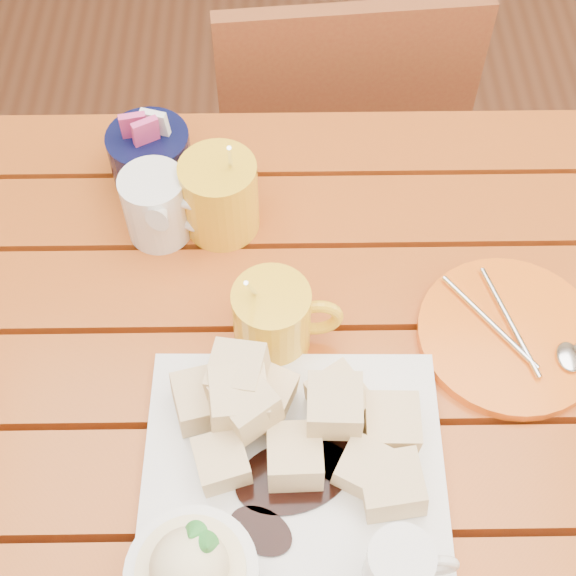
{
  "coord_description": "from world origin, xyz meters",
  "views": [
    {
      "loc": [
        0.01,
        -0.4,
        1.5
      ],
      "look_at": [
        0.02,
        0.06,
        0.82
      ],
      "focal_mm": 50.0,
      "sensor_mm": 36.0,
      "label": 1
    }
  ],
  "objects_px": {
    "orange_saucer": "(511,336)",
    "chair_far": "(333,146)",
    "dessert_plate": "(274,494)",
    "table": "(272,418)",
    "coffee_mug_left": "(217,195)",
    "coffee_mug_right": "(274,319)"
  },
  "relations": [
    {
      "from": "orange_saucer",
      "to": "chair_far",
      "type": "bearing_deg",
      "value": 105.02
    },
    {
      "from": "dessert_plate",
      "to": "chair_far",
      "type": "height_order",
      "value": "dessert_plate"
    },
    {
      "from": "table",
      "to": "coffee_mug_left",
      "type": "height_order",
      "value": "coffee_mug_left"
    },
    {
      "from": "table",
      "to": "coffee_mug_right",
      "type": "height_order",
      "value": "coffee_mug_right"
    },
    {
      "from": "orange_saucer",
      "to": "chair_far",
      "type": "distance_m",
      "value": 0.67
    },
    {
      "from": "coffee_mug_right",
      "to": "orange_saucer",
      "type": "distance_m",
      "value": 0.26
    },
    {
      "from": "chair_far",
      "to": "orange_saucer",
      "type": "bearing_deg",
      "value": 99.85
    },
    {
      "from": "orange_saucer",
      "to": "coffee_mug_left",
      "type": "bearing_deg",
      "value": 152.53
    },
    {
      "from": "coffee_mug_right",
      "to": "orange_saucer",
      "type": "relative_size",
      "value": 0.68
    },
    {
      "from": "coffee_mug_right",
      "to": "chair_far",
      "type": "bearing_deg",
      "value": 77.93
    },
    {
      "from": "coffee_mug_right",
      "to": "chair_far",
      "type": "height_order",
      "value": "coffee_mug_right"
    },
    {
      "from": "coffee_mug_right",
      "to": "coffee_mug_left",
      "type": "bearing_deg",
      "value": 109.31
    },
    {
      "from": "coffee_mug_right",
      "to": "orange_saucer",
      "type": "xyz_separation_m",
      "value": [
        0.26,
        -0.0,
        -0.04
      ]
    },
    {
      "from": "chair_far",
      "to": "coffee_mug_right",
      "type": "bearing_deg",
      "value": 74.8
    },
    {
      "from": "table",
      "to": "orange_saucer",
      "type": "distance_m",
      "value": 0.29
    },
    {
      "from": "coffee_mug_left",
      "to": "orange_saucer",
      "type": "height_order",
      "value": "coffee_mug_left"
    },
    {
      "from": "dessert_plate",
      "to": "orange_saucer",
      "type": "distance_m",
      "value": 0.32
    },
    {
      "from": "coffee_mug_left",
      "to": "chair_far",
      "type": "bearing_deg",
      "value": 86.48
    },
    {
      "from": "dessert_plate",
      "to": "coffee_mug_left",
      "type": "distance_m",
      "value": 0.36
    },
    {
      "from": "table",
      "to": "orange_saucer",
      "type": "height_order",
      "value": "orange_saucer"
    },
    {
      "from": "table",
      "to": "coffee_mug_left",
      "type": "xyz_separation_m",
      "value": [
        -0.06,
        0.21,
        0.16
      ]
    },
    {
      "from": "chair_far",
      "to": "table",
      "type": "bearing_deg",
      "value": 74.95
    }
  ]
}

